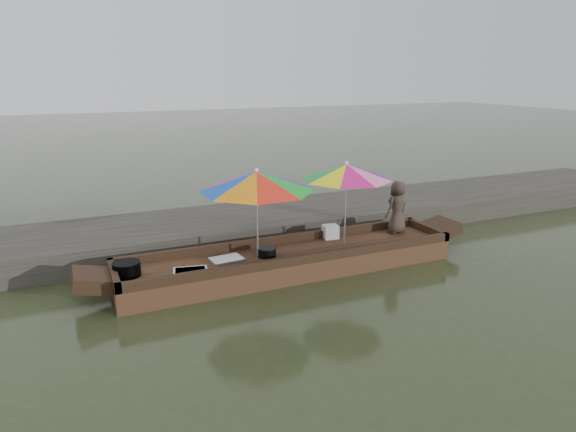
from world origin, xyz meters
name	(u,v)px	position (x,y,z in m)	size (l,w,h in m)	color
water	(290,272)	(0.00, 0.00, 0.00)	(80.00, 80.00, 0.00)	#2D351B
dock	(248,225)	(0.00, 2.20, 0.25)	(22.00, 2.20, 0.50)	#2D2B26
boat_hull	(290,262)	(0.00, 0.00, 0.17)	(6.01, 1.20, 0.35)	#3E2416
cooking_pot	(127,269)	(-2.75, 0.08, 0.46)	(0.43, 0.43, 0.23)	black
tray_crayfish	(190,273)	(-1.85, -0.31, 0.39)	(0.52, 0.36, 0.09)	silver
tray_scallop	(226,260)	(-1.15, 0.05, 0.38)	(0.52, 0.36, 0.06)	silver
charcoal_grill	(267,252)	(-0.44, 0.01, 0.43)	(0.32, 0.32, 0.15)	black
supply_bag	(330,232)	(1.04, 0.45, 0.48)	(0.28, 0.22, 0.26)	silver
vendor	(397,207)	(2.39, 0.24, 0.87)	(0.51, 0.34, 1.05)	#3A2E28
umbrella_bow	(257,214)	(-0.61, 0.00, 1.12)	(1.92, 1.92, 1.55)	#4D14A5
umbrella_stern	(345,204)	(1.08, 0.00, 1.12)	(1.62, 1.62, 1.55)	#FF650C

